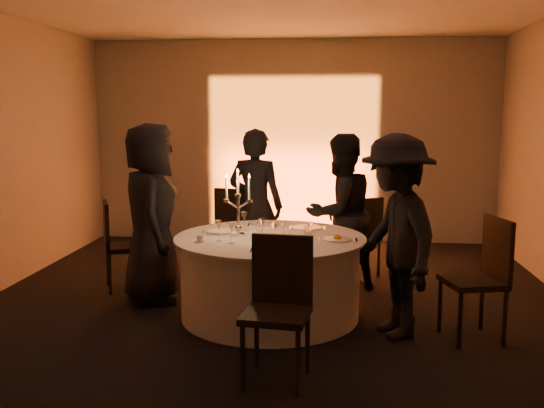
# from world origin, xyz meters

# --- Properties ---
(floor) EXTENTS (7.00, 7.00, 0.00)m
(floor) POSITION_xyz_m (0.00, 0.00, 0.00)
(floor) COLOR black
(floor) RESTS_ON ground
(wall_back) EXTENTS (7.00, 0.00, 7.00)m
(wall_back) POSITION_xyz_m (0.00, 3.50, 1.50)
(wall_back) COLOR #A09D94
(wall_back) RESTS_ON floor
(wall_front) EXTENTS (7.00, 0.00, 7.00)m
(wall_front) POSITION_xyz_m (0.00, -3.50, 1.50)
(wall_front) COLOR #A09D94
(wall_front) RESTS_ON floor
(uplighter_fixture) EXTENTS (0.25, 0.12, 0.10)m
(uplighter_fixture) POSITION_xyz_m (0.00, 3.20, 0.05)
(uplighter_fixture) COLOR black
(uplighter_fixture) RESTS_ON floor
(banquet_table) EXTENTS (1.80, 1.80, 0.77)m
(banquet_table) POSITION_xyz_m (0.00, 0.00, 0.38)
(banquet_table) COLOR black
(banquet_table) RESTS_ON floor
(chair_left) EXTENTS (0.56, 0.56, 0.98)m
(chair_left) POSITION_xyz_m (-1.74, 0.71, 0.55)
(chair_left) COLOR black
(chair_left) RESTS_ON floor
(chair_back_left) EXTENTS (0.58, 0.58, 1.04)m
(chair_back_left) POSITION_xyz_m (-0.55, 1.52, 0.59)
(chair_back_left) COLOR black
(chair_back_left) RESTS_ON floor
(chair_back_right) EXTENTS (0.57, 0.57, 0.95)m
(chair_back_right) POSITION_xyz_m (0.94, 1.52, 0.53)
(chair_back_right) COLOR black
(chair_back_right) RESTS_ON floor
(chair_right) EXTENTS (0.56, 0.56, 1.05)m
(chair_right) POSITION_xyz_m (1.86, -0.42, 0.59)
(chair_right) COLOR black
(chair_right) RESTS_ON floor
(chair_front) EXTENTS (0.51, 0.51, 1.04)m
(chair_front) POSITION_xyz_m (0.20, -1.34, 0.59)
(chair_front) COLOR black
(chair_front) RESTS_ON floor
(guest_left) EXTENTS (0.80, 1.01, 1.82)m
(guest_left) POSITION_xyz_m (-1.25, 0.35, 0.91)
(guest_left) COLOR black
(guest_left) RESTS_ON floor
(guest_back_left) EXTENTS (0.72, 0.56, 1.75)m
(guest_back_left) POSITION_xyz_m (-0.28, 1.18, 0.88)
(guest_back_left) COLOR black
(guest_back_left) RESTS_ON floor
(guest_back_right) EXTENTS (1.05, 1.02, 1.71)m
(guest_back_right) POSITION_xyz_m (0.67, 0.89, 0.85)
(guest_back_right) COLOR black
(guest_back_right) RESTS_ON floor
(guest_right) EXTENTS (0.99, 1.28, 1.75)m
(guest_right) POSITION_xyz_m (1.12, -0.40, 0.88)
(guest_right) COLOR black
(guest_right) RESTS_ON floor
(plate_left) EXTENTS (0.35, 0.27, 0.01)m
(plate_left) POSITION_xyz_m (-0.50, 0.17, 0.78)
(plate_left) COLOR white
(plate_left) RESTS_ON banquet_table
(plate_back_left) EXTENTS (0.36, 0.29, 0.01)m
(plate_back_left) POSITION_xyz_m (-0.11, 0.56, 0.78)
(plate_back_left) COLOR white
(plate_back_left) RESTS_ON banquet_table
(plate_back_right) EXTENTS (0.35, 0.30, 0.01)m
(plate_back_right) POSITION_xyz_m (0.33, 0.45, 0.78)
(plate_back_right) COLOR white
(plate_back_right) RESTS_ON banquet_table
(plate_right) EXTENTS (0.36, 0.26, 0.08)m
(plate_right) POSITION_xyz_m (0.63, -0.10, 0.79)
(plate_right) COLOR white
(plate_right) RESTS_ON banquet_table
(plate_front) EXTENTS (0.35, 0.25, 0.01)m
(plate_front) POSITION_xyz_m (0.07, -0.59, 0.78)
(plate_front) COLOR white
(plate_front) RESTS_ON banquet_table
(coffee_cup) EXTENTS (0.11, 0.11, 0.07)m
(coffee_cup) POSITION_xyz_m (-0.60, -0.31, 0.80)
(coffee_cup) COLOR white
(coffee_cup) RESTS_ON banquet_table
(candelabra) EXTENTS (0.27, 0.13, 0.64)m
(candelabra) POSITION_xyz_m (-0.31, 0.03, 0.99)
(candelabra) COLOR silver
(candelabra) RESTS_ON banquet_table
(wine_glass_a) EXTENTS (0.07, 0.07, 0.19)m
(wine_glass_a) POSITION_xyz_m (-0.44, -0.24, 0.91)
(wine_glass_a) COLOR white
(wine_glass_a) RESTS_ON banquet_table
(wine_glass_b) EXTENTS (0.07, 0.07, 0.19)m
(wine_glass_b) POSITION_xyz_m (-0.28, 0.25, 0.91)
(wine_glass_b) COLOR white
(wine_glass_b) RESTS_ON banquet_table
(wine_glass_c) EXTENTS (0.07, 0.07, 0.19)m
(wine_glass_c) POSITION_xyz_m (0.39, -0.24, 0.91)
(wine_glass_c) COLOR white
(wine_glass_c) RESTS_ON banquet_table
(wine_glass_d) EXTENTS (0.07, 0.07, 0.19)m
(wine_glass_d) POSITION_xyz_m (-0.06, -0.10, 0.91)
(wine_glass_d) COLOR white
(wine_glass_d) RESTS_ON banquet_table
(wine_glass_e) EXTENTS (0.07, 0.07, 0.19)m
(wine_glass_e) POSITION_xyz_m (-0.31, -0.34, 0.91)
(wine_glass_e) COLOR white
(wine_glass_e) RESTS_ON banquet_table
(wine_glass_f) EXTENTS (0.07, 0.07, 0.19)m
(wine_glass_f) POSITION_xyz_m (0.07, -0.33, 0.91)
(wine_glass_f) COLOR white
(wine_glass_f) RESTS_ON banquet_table
(tumbler_a) EXTENTS (0.07, 0.07, 0.09)m
(tumbler_a) POSITION_xyz_m (-0.13, 0.25, 0.82)
(tumbler_a) COLOR white
(tumbler_a) RESTS_ON banquet_table
(tumbler_b) EXTENTS (0.07, 0.07, 0.09)m
(tumbler_b) POSITION_xyz_m (0.34, 0.17, 0.82)
(tumbler_b) COLOR white
(tumbler_b) RESTS_ON banquet_table
(tumbler_c) EXTENTS (0.07, 0.07, 0.09)m
(tumbler_c) POSITION_xyz_m (0.16, -0.10, 0.82)
(tumbler_c) COLOR white
(tumbler_c) RESTS_ON banquet_table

